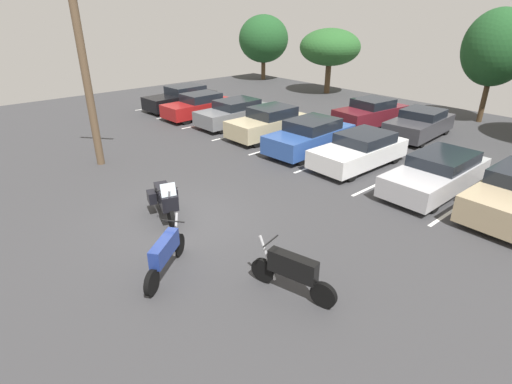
{
  "coord_description": "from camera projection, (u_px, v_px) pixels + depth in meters",
  "views": [
    {
      "loc": [
        9.81,
        -5.44,
        6.09
      ],
      "look_at": [
        1.61,
        1.72,
        1.03
      ],
      "focal_mm": 27.94,
      "sensor_mm": 36.0,
      "label": 1
    }
  ],
  "objects": [
    {
      "name": "car_far_maroon",
      "position": [
        371.0,
        113.0,
        22.2
      ],
      "size": [
        2.27,
        4.49,
        1.52
      ],
      "color": "maroon",
      "rests_on": "ground"
    },
    {
      "name": "car_red",
      "position": [
        199.0,
        106.0,
        23.98
      ],
      "size": [
        1.91,
        4.43,
        1.44
      ],
      "color": "maroon",
      "rests_on": "ground"
    },
    {
      "name": "motorcycle_touring",
      "position": [
        165.0,
        199.0,
        12.38
      ],
      "size": [
        2.11,
        1.09,
        1.44
      ],
      "color": "black",
      "rests_on": "ground"
    },
    {
      "name": "motorcycle_third",
      "position": [
        292.0,
        271.0,
        9.1
      ],
      "size": [
        2.19,
        0.79,
        1.26
      ],
      "color": "black",
      "rests_on": "ground"
    },
    {
      "name": "car_champagne",
      "position": [
        268.0,
        123.0,
        20.26
      ],
      "size": [
        1.93,
        4.26,
        1.54
      ],
      "color": "#C1B289",
      "rests_on": "ground"
    },
    {
      "name": "car_grey",
      "position": [
        236.0,
        113.0,
        22.39
      ],
      "size": [
        1.97,
        4.62,
        1.43
      ],
      "color": "slate",
      "rests_on": "ground"
    },
    {
      "name": "car_black",
      "position": [
        182.0,
        98.0,
        26.03
      ],
      "size": [
        2.09,
        4.84,
        1.46
      ],
      "color": "black",
      "rests_on": "ground"
    },
    {
      "name": "motorcycle_second",
      "position": [
        165.0,
        253.0,
        9.83
      ],
      "size": [
        1.47,
        1.87,
        1.25
      ],
      "color": "black",
      "rests_on": "ground"
    },
    {
      "name": "tree_center",
      "position": [
        330.0,
        47.0,
        29.77
      ],
      "size": [
        4.52,
        4.52,
        4.74
      ],
      "color": "#4C3823",
      "rests_on": "ground"
    },
    {
      "name": "utility_pole",
      "position": [
        86.0,
        75.0,
        15.53
      ],
      "size": [
        1.46,
        1.24,
        7.16
      ],
      "color": "brown",
      "rests_on": "ground"
    },
    {
      "name": "car_silver",
      "position": [
        437.0,
        173.0,
        14.35
      ],
      "size": [
        1.89,
        4.8,
        1.33
      ],
      "color": "#B7B7BC",
      "rests_on": "ground"
    },
    {
      "name": "car_far_charcoal",
      "position": [
        420.0,
        124.0,
        20.33
      ],
      "size": [
        2.26,
        4.44,
        1.4
      ],
      "color": "#38383D",
      "rests_on": "ground"
    },
    {
      "name": "parking_stripes",
      "position": [
        308.0,
        151.0,
        18.54
      ],
      "size": [
        25.91,
        4.88,
        0.01
      ],
      "color": "silver",
      "rests_on": "ground"
    },
    {
      "name": "car_blue",
      "position": [
        310.0,
        136.0,
        18.21
      ],
      "size": [
        2.18,
        4.65,
        1.5
      ],
      "color": "#2D519E",
      "rests_on": "ground"
    },
    {
      "name": "tree_right",
      "position": [
        264.0,
        39.0,
        35.61
      ],
      "size": [
        4.41,
        4.41,
        5.57
      ],
      "color": "#4C3823",
      "rests_on": "ground"
    },
    {
      "name": "ground",
      "position": [
        181.0,
        222.0,
        12.53
      ],
      "size": [
        44.0,
        44.0,
        0.1
      ],
      "primitive_type": "cube",
      "color": "#38383A"
    },
    {
      "name": "tree_rear",
      "position": [
        496.0,
        48.0,
        21.64
      ],
      "size": [
        3.53,
        3.53,
        6.14
      ],
      "color": "#4C3823",
      "rests_on": "ground"
    },
    {
      "name": "car_white",
      "position": [
        360.0,
        150.0,
        16.6
      ],
      "size": [
        1.93,
        4.5,
        1.37
      ],
      "color": "white",
      "rests_on": "ground"
    }
  ]
}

